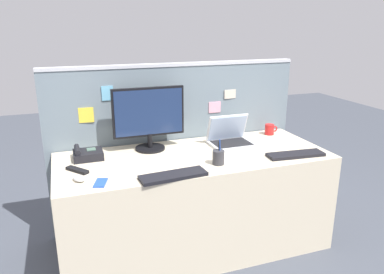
{
  "coord_description": "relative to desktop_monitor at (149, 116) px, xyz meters",
  "views": [
    {
      "loc": [
        -0.84,
        -2.32,
        1.63
      ],
      "look_at": [
        0.0,
        0.05,
        0.85
      ],
      "focal_mm": 34.77,
      "sensor_mm": 36.0,
      "label": 1
    }
  ],
  "objects": [
    {
      "name": "keyboard_main",
      "position": [
        0.93,
        -0.49,
        -0.24
      ],
      "size": [
        0.42,
        0.16,
        0.02
      ],
      "primitive_type": "cube",
      "rotation": [
        0.0,
        0.0,
        -0.09
      ],
      "color": "black",
      "rests_on": "desk"
    },
    {
      "name": "computer_mouse_right_hand",
      "position": [
        -0.53,
        -0.43,
        -0.23
      ],
      "size": [
        0.09,
        0.12,
        0.03
      ],
      "primitive_type": "ellipsoid",
      "rotation": [
        0.0,
        0.0,
        0.39
      ],
      "color": "silver",
      "rests_on": "desk"
    },
    {
      "name": "desk",
      "position": [
        0.26,
        -0.24,
        -0.61
      ],
      "size": [
        1.91,
        0.78,
        0.73
      ],
      "primitive_type": "cube",
      "color": "beige",
      "rests_on": "ground_plane"
    },
    {
      "name": "desk_phone",
      "position": [
        -0.45,
        -0.06,
        -0.22
      ],
      "size": [
        0.2,
        0.17,
        0.09
      ],
      "color": "black",
      "rests_on": "desk"
    },
    {
      "name": "cell_phone_blue_case",
      "position": [
        -0.42,
        -0.51,
        -0.25
      ],
      "size": [
        0.1,
        0.14,
        0.01
      ],
      "primitive_type": "cube",
      "rotation": [
        0.0,
        0.0,
        -0.31
      ],
      "color": "blue",
      "rests_on": "desk"
    },
    {
      "name": "laptop",
      "position": [
        0.6,
        -0.1,
        -0.2
      ],
      "size": [
        0.32,
        0.27,
        0.23
      ],
      "color": "silver",
      "rests_on": "desk"
    },
    {
      "name": "cubicle_divider",
      "position": [
        0.26,
        0.19,
        -0.31
      ],
      "size": [
        2.01,
        0.08,
        1.33
      ],
      "color": "slate",
      "rests_on": "ground_plane"
    },
    {
      "name": "coffee_mug",
      "position": [
        1.03,
        0.03,
        -0.21
      ],
      "size": [
        0.11,
        0.08,
        0.09
      ],
      "color": "red",
      "rests_on": "desk"
    },
    {
      "name": "ground_plane",
      "position": [
        0.26,
        -0.24,
        -0.98
      ],
      "size": [
        10.0,
        10.0,
        0.0
      ],
      "primitive_type": "plane",
      "color": "#424751"
    },
    {
      "name": "desktop_monitor",
      "position": [
        0.0,
        0.0,
        0.0
      ],
      "size": [
        0.52,
        0.22,
        0.46
      ],
      "color": "black",
      "rests_on": "desk"
    },
    {
      "name": "tv_remote",
      "position": [
        -0.53,
        -0.28,
        -0.24
      ],
      "size": [
        0.14,
        0.16,
        0.02
      ],
      "primitive_type": "cube",
      "rotation": [
        0.0,
        0.0,
        0.66
      ],
      "color": "black",
      "rests_on": "desk"
    },
    {
      "name": "pen_cup",
      "position": [
        0.35,
        -0.45,
        -0.2
      ],
      "size": [
        0.08,
        0.08,
        0.17
      ],
      "color": "#333338",
      "rests_on": "desk"
    },
    {
      "name": "keyboard_spare",
      "position": [
        0.01,
        -0.56,
        -0.24
      ],
      "size": [
        0.42,
        0.16,
        0.02
      ],
      "primitive_type": "cube",
      "rotation": [
        0.0,
        0.0,
        0.08
      ],
      "color": "black",
      "rests_on": "desk"
    }
  ]
}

